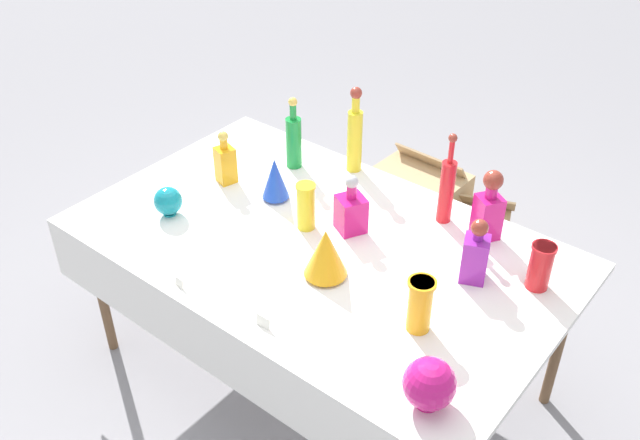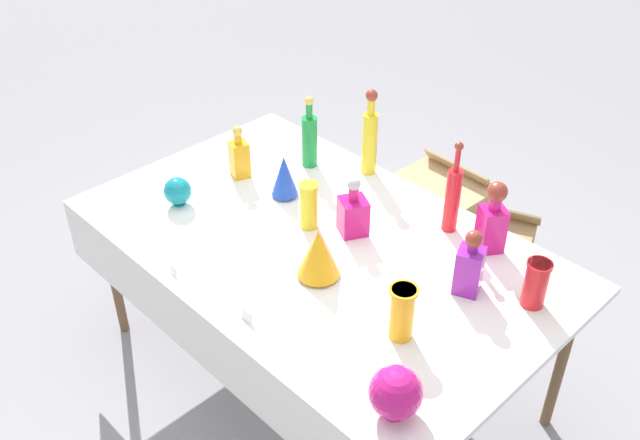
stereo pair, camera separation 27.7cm
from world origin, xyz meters
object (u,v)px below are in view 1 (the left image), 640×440
object	(u,v)px
square_decanter_0	(475,254)
slender_vase_0	(420,304)
fluted_vase_0	(275,178)
tall_bottle_1	(294,140)
round_bowl_0	(429,384)
slender_vase_2	(541,265)
square_decanter_2	(351,211)
square_decanter_1	(225,162)
round_bowl_1	(168,201)
cardboard_box_behind_right	(464,234)
tall_bottle_2	(447,188)
fluted_vase_1	(326,253)
slender_vase_1	(306,205)
cardboard_box_behind_left	(415,204)
square_decanter_3	(489,208)
tall_bottle_0	(355,135)

from	to	relation	value
square_decanter_0	slender_vase_0	size ratio (longest dim) A/B	1.28
fluted_vase_0	tall_bottle_1	bearing A→B (deg)	114.01
round_bowl_0	slender_vase_2	bearing A→B (deg)	88.24
square_decanter_2	square_decanter_1	bearing A→B (deg)	-175.35
square_decanter_2	round_bowl_1	distance (m)	0.76
square_decanter_0	cardboard_box_behind_right	distance (m)	1.36
tall_bottle_2	fluted_vase_0	world-z (taller)	tall_bottle_2
tall_bottle_1	square_decanter_1	bearing A→B (deg)	-117.04
square_decanter_1	fluted_vase_1	bearing A→B (deg)	-17.55
slender_vase_1	round_bowl_1	xyz separation A→B (m)	(-0.50, -0.29, -0.04)
fluted_vase_0	round_bowl_0	xyz separation A→B (m)	(1.11, -0.55, -0.01)
tall_bottle_2	round_bowl_1	xyz separation A→B (m)	(-0.91, -0.68, -0.09)
slender_vase_0	round_bowl_0	bearing A→B (deg)	-52.64
fluted_vase_1	cardboard_box_behind_left	bearing A→B (deg)	107.03
square_decanter_1	square_decanter_3	distance (m)	1.15
slender_vase_1	round_bowl_0	xyz separation A→B (m)	(0.87, -0.47, -0.02)
square_decanter_0	round_bowl_0	bearing A→B (deg)	-73.25
fluted_vase_1	cardboard_box_behind_left	distance (m)	1.56
square_decanter_3	fluted_vase_0	bearing A→B (deg)	-158.93
tall_bottle_1	square_decanter_2	bearing A→B (deg)	-25.37
tall_bottle_0	cardboard_box_behind_right	bearing A→B (deg)	66.97
square_decanter_0	fluted_vase_1	distance (m)	0.54
tall_bottle_0	tall_bottle_1	size ratio (longest dim) A/B	1.18
tall_bottle_1	slender_vase_0	distance (m)	1.16
tall_bottle_2	slender_vase_1	size ratio (longest dim) A/B	1.98
square_decanter_1	square_decanter_3	size ratio (longest dim) A/B	0.83
slender_vase_2	fluted_vase_1	bearing A→B (deg)	-145.83
slender_vase_2	tall_bottle_0	bearing A→B (deg)	166.47
fluted_vase_1	fluted_vase_0	bearing A→B (deg)	150.98
tall_bottle_0	square_decanter_1	bearing A→B (deg)	-131.00
square_decanter_0	fluted_vase_0	size ratio (longest dim) A/B	1.35
square_decanter_1	slender_vase_2	bearing A→B (deg)	8.02
tall_bottle_1	slender_vase_1	size ratio (longest dim) A/B	1.70
square_decanter_2	slender_vase_1	distance (m)	0.18
slender_vase_0	fluted_vase_0	xyz separation A→B (m)	(-0.91, 0.29, -0.01)
tall_bottle_0	square_decanter_0	distance (m)	0.88
tall_bottle_1	slender_vase_1	bearing A→B (deg)	-43.85
cardboard_box_behind_right	tall_bottle_0	bearing A→B (deg)	-113.03
round_bowl_0	cardboard_box_behind_left	bearing A→B (deg)	122.29
tall_bottle_0	slender_vase_2	xyz separation A→B (m)	(1.01, -0.24, -0.08)
tall_bottle_1	fluted_vase_0	size ratio (longest dim) A/B	1.77
fluted_vase_1	square_decanter_0	bearing A→B (deg)	37.10
slender_vase_2	cardboard_box_behind_right	distance (m)	1.37
slender_vase_1	fluted_vase_0	distance (m)	0.25
slender_vase_2	fluted_vase_1	xyz separation A→B (m)	(-0.64, -0.43, 0.01)
square_decanter_2	slender_vase_2	distance (m)	0.75
square_decanter_3	fluted_vase_1	bearing A→B (deg)	-120.14
fluted_vase_1	square_decanter_1	bearing A→B (deg)	162.45
cardboard_box_behind_left	square_decanter_2	bearing A→B (deg)	-73.57
slender_vase_2	square_decanter_3	bearing A→B (deg)	151.86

